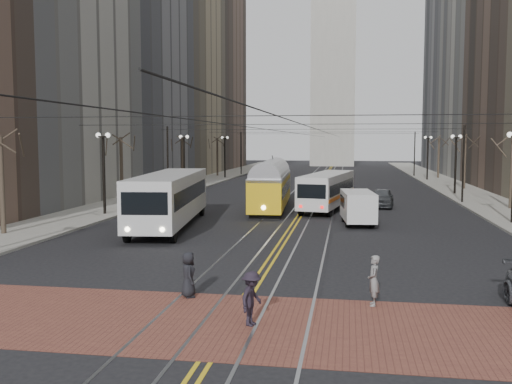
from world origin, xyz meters
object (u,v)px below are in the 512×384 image
(pedestrian_b, at_px, (374,280))
(transit_bus, at_px, (170,201))
(rear_bus, at_px, (327,192))
(pedestrian_d, at_px, (252,298))
(streetcar, at_px, (271,190))
(cargo_van, at_px, (358,208))
(pedestrian_a, at_px, (188,275))
(sedan_grey, at_px, (382,198))

(pedestrian_b, bearing_deg, transit_bus, -143.92)
(rear_bus, height_order, pedestrian_d, rear_bus)
(streetcar, distance_m, rear_bus, 4.34)
(pedestrian_b, bearing_deg, cargo_van, 179.04)
(streetcar, xyz_separation_m, pedestrian_d, (3.17, -27.58, -0.69))
(transit_bus, xyz_separation_m, cargo_van, (11.45, 2.93, -0.60))
(transit_bus, relative_size, streetcar, 1.04)
(pedestrian_b, distance_m, pedestrian_d, 4.42)
(cargo_van, relative_size, pedestrian_b, 2.90)
(transit_bus, bearing_deg, streetcar, 56.60)
(rear_bus, bearing_deg, pedestrian_d, -82.75)
(pedestrian_b, relative_size, pedestrian_d, 1.03)
(cargo_van, bearing_deg, pedestrian_d, -105.13)
(streetcar, bearing_deg, pedestrian_d, -86.62)
(streetcar, height_order, pedestrian_a, streetcar)
(rear_bus, xyz_separation_m, pedestrian_b, (2.43, -25.59, -0.57))
(pedestrian_a, relative_size, pedestrian_b, 0.95)
(sedan_grey, bearing_deg, rear_bus, -144.49)
(pedestrian_d, bearing_deg, transit_bus, 41.49)
(transit_bus, distance_m, sedan_grey, 18.74)
(streetcar, distance_m, sedan_grey, 9.12)
(pedestrian_b, bearing_deg, sedan_grey, 174.56)
(transit_bus, relative_size, pedestrian_b, 8.04)
(transit_bus, distance_m, streetcar, 11.07)
(pedestrian_a, bearing_deg, sedan_grey, -40.47)
(transit_bus, distance_m, cargo_van, 11.83)
(pedestrian_a, relative_size, pedestrian_d, 0.98)
(transit_bus, height_order, cargo_van, transit_bus)
(pedestrian_d, bearing_deg, cargo_van, 7.65)
(cargo_van, bearing_deg, rear_bus, 100.21)
(sedan_grey, relative_size, pedestrian_b, 2.70)
(rear_bus, bearing_deg, sedan_grey, 39.29)
(cargo_van, height_order, pedestrian_a, cargo_van)
(streetcar, relative_size, sedan_grey, 2.85)
(transit_bus, bearing_deg, sedan_grey, 36.95)
(streetcar, xyz_separation_m, sedan_grey, (8.56, 3.05, -0.74))
(transit_bus, distance_m, pedestrian_b, 19.08)
(transit_bus, height_order, pedestrian_a, transit_bus)
(streetcar, height_order, pedestrian_b, streetcar)
(streetcar, xyz_separation_m, cargo_van, (6.50, -6.98, -0.44))
(streetcar, height_order, sedan_grey, streetcar)
(sedan_grey, bearing_deg, pedestrian_a, -100.22)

